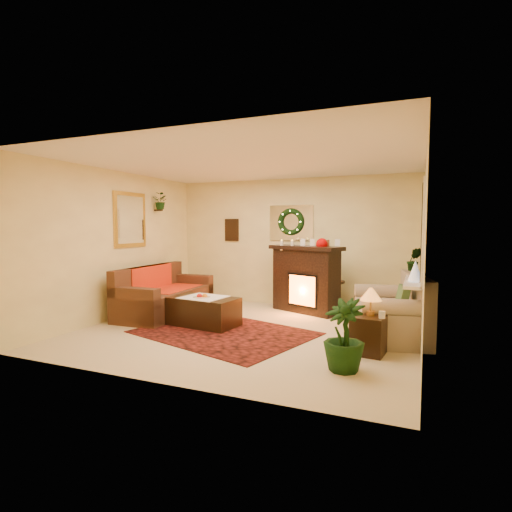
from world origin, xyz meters
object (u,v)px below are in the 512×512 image
at_px(end_table_square, 368,333).
at_px(coffee_table, 204,313).
at_px(loveseat, 389,308).
at_px(side_table_round, 332,296).
at_px(fireplace, 306,283).
at_px(sofa, 166,291).

bearing_deg(end_table_square, coffee_table, 170.28).
distance_m(loveseat, side_table_round, 1.65).
distance_m(loveseat, coffee_table, 2.91).
height_order(loveseat, coffee_table, loveseat).
height_order(fireplace, loveseat, fireplace).
relative_size(sofa, coffee_table, 1.86).
height_order(loveseat, end_table_square, loveseat).
xyz_separation_m(sofa, coffee_table, (1.08, -0.49, -0.22)).
relative_size(sofa, end_table_square, 4.24).
bearing_deg(coffee_table, side_table_round, 51.60).
bearing_deg(side_table_round, coffee_table, -135.33).
xyz_separation_m(sofa, loveseat, (3.94, 0.03, -0.01)).
bearing_deg(fireplace, sofa, -131.07).
bearing_deg(sofa, coffee_table, -26.10).
height_order(fireplace, end_table_square, fireplace).
bearing_deg(end_table_square, side_table_round, 113.02).
xyz_separation_m(end_table_square, coffee_table, (-2.67, 0.46, -0.06)).
distance_m(side_table_round, coffee_table, 2.46).
bearing_deg(loveseat, coffee_table, 177.83).
xyz_separation_m(fireplace, coffee_table, (-1.26, -1.66, -0.34)).
distance_m(side_table_round, end_table_square, 2.37).
bearing_deg(fireplace, coffee_table, -104.81).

